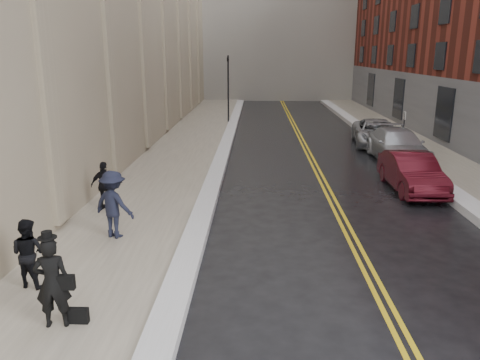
# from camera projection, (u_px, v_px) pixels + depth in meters

# --- Properties ---
(sidewalk_left) EXTENTS (4.00, 64.00, 0.15)m
(sidewalk_left) POSITION_uv_depth(u_px,v_px,m) (174.00, 164.00, 23.23)
(sidewalk_left) COLOR gray
(sidewalk_left) RESTS_ON ground
(sidewalk_right) EXTENTS (3.00, 64.00, 0.15)m
(sidewalk_right) POSITION_uv_depth(u_px,v_px,m) (449.00, 166.00, 22.77)
(sidewalk_right) COLOR gray
(sidewalk_right) RESTS_ON ground
(lane_stripe_a) EXTENTS (0.12, 64.00, 0.01)m
(lane_stripe_a) POSITION_uv_depth(u_px,v_px,m) (313.00, 166.00, 23.01)
(lane_stripe_a) COLOR gold
(lane_stripe_a) RESTS_ON ground
(lane_stripe_b) EXTENTS (0.12, 64.00, 0.01)m
(lane_stripe_b) POSITION_uv_depth(u_px,v_px,m) (317.00, 166.00, 23.01)
(lane_stripe_b) COLOR gold
(lane_stripe_b) RESTS_ON ground
(snow_ridge_left) EXTENTS (0.70, 60.80, 0.26)m
(snow_ridge_left) POSITION_uv_depth(u_px,v_px,m) (220.00, 163.00, 23.14)
(snow_ridge_left) COLOR silver
(snow_ridge_left) RESTS_ON ground
(snow_ridge_right) EXTENTS (0.85, 60.80, 0.30)m
(snow_ridge_right) POSITION_uv_depth(u_px,v_px,m) (411.00, 164.00, 22.81)
(snow_ridge_right) COLOR silver
(snow_ridge_right) RESTS_ON ground
(traffic_signal) EXTENTS (0.18, 0.15, 5.20)m
(traffic_signal) POSITION_uv_depth(u_px,v_px,m) (228.00, 84.00, 35.87)
(traffic_signal) COLOR black
(traffic_signal) RESTS_ON ground
(parking_sign_far) EXTENTS (0.06, 0.35, 2.23)m
(parking_sign_far) POSITION_uv_depth(u_px,v_px,m) (404.00, 127.00, 26.33)
(parking_sign_far) COLOR black
(parking_sign_far) RESTS_ON ground
(car_maroon) EXTENTS (1.65, 4.62, 1.52)m
(car_maroon) POSITION_uv_depth(u_px,v_px,m) (412.00, 172.00, 18.79)
(car_maroon) COLOR #490D16
(car_maroon) RESTS_ON ground
(car_silver_near) EXTENTS (2.31, 5.67, 1.64)m
(car_silver_near) POSITION_uv_depth(u_px,v_px,m) (397.00, 146.00, 23.83)
(car_silver_near) COLOR #AEB0B6
(car_silver_near) RESTS_ON ground
(car_silver_far) EXTENTS (3.15, 5.73, 1.52)m
(car_silver_far) POSITION_uv_depth(u_px,v_px,m) (376.00, 133.00, 28.04)
(car_silver_far) COLOR #A7AAB0
(car_silver_far) RESTS_ON ground
(pedestrian_main) EXTENTS (0.75, 0.56, 1.87)m
(pedestrian_main) POSITION_uv_depth(u_px,v_px,m) (52.00, 283.00, 9.10)
(pedestrian_main) COLOR black
(pedestrian_main) RESTS_ON sidewalk_left
(pedestrian_a) EXTENTS (0.92, 0.79, 1.64)m
(pedestrian_a) POSITION_uv_depth(u_px,v_px,m) (28.00, 253.00, 10.73)
(pedestrian_a) COLOR black
(pedestrian_a) RESTS_ON sidewalk_left
(pedestrian_b) EXTENTS (1.48, 1.19, 2.00)m
(pedestrian_b) POSITION_uv_depth(u_px,v_px,m) (114.00, 204.00, 13.58)
(pedestrian_b) COLOR black
(pedestrian_b) RESTS_ON sidewalk_left
(pedestrian_c) EXTENTS (0.99, 0.43, 1.67)m
(pedestrian_c) POSITION_uv_depth(u_px,v_px,m) (105.00, 186.00, 16.09)
(pedestrian_c) COLOR black
(pedestrian_c) RESTS_ON sidewalk_left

